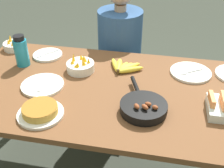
% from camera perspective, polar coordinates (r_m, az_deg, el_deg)
% --- Properties ---
extents(dining_table, '(1.89, 0.97, 0.77)m').
position_cam_1_polar(dining_table, '(1.75, -0.00, -3.21)').
color(dining_table, brown).
rests_on(dining_table, ground_plane).
extents(banana_bunch, '(0.25, 0.20, 0.04)m').
position_cam_1_polar(banana_bunch, '(1.87, 2.34, 3.42)').
color(banana_bunch, yellow).
rests_on(banana_bunch, dining_table).
extents(skillet, '(0.25, 0.40, 0.08)m').
position_cam_1_polar(skillet, '(1.51, 6.38, -4.68)').
color(skillet, black).
rests_on(skillet, dining_table).
extents(frittata_plate_side, '(0.25, 0.25, 0.06)m').
position_cam_1_polar(frittata_plate_side, '(1.53, -14.37, -5.39)').
color(frittata_plate_side, silver).
rests_on(frittata_plate_side, dining_table).
extents(empty_plate_far_left, '(0.27, 0.27, 0.02)m').
position_cam_1_polar(empty_plate_far_left, '(1.90, 15.68, 2.29)').
color(empty_plate_far_left, silver).
rests_on(empty_plate_far_left, dining_table).
extents(empty_plate_far_right, '(0.26, 0.26, 0.02)m').
position_cam_1_polar(empty_plate_far_right, '(1.76, -13.92, -0.22)').
color(empty_plate_far_right, silver).
rests_on(empty_plate_far_right, dining_table).
extents(empty_plate_mid_edge, '(0.21, 0.21, 0.02)m').
position_cam_1_polar(empty_plate_mid_edge, '(2.10, -12.93, 5.80)').
color(empty_plate_mid_edge, silver).
rests_on(empty_plate_mid_edge, dining_table).
extents(fruit_bowl_mango, '(0.18, 0.18, 0.11)m').
position_cam_1_polar(fruit_bowl_mango, '(1.86, -6.42, 3.67)').
color(fruit_bowl_mango, silver).
rests_on(fruit_bowl_mango, dining_table).
extents(fruit_bowl_citrus, '(0.16, 0.16, 0.11)m').
position_cam_1_polar(fruit_bowl_citrus, '(2.26, -19.21, 7.50)').
color(fruit_bowl_citrus, silver).
rests_on(fruit_bowl_citrus, dining_table).
extents(water_bottle, '(0.09, 0.09, 0.22)m').
position_cam_1_polar(water_bottle, '(1.99, -17.97, 6.33)').
color(water_bottle, teal).
rests_on(water_bottle, dining_table).
extents(person_figure, '(0.39, 0.39, 1.25)m').
position_cam_1_polar(person_figure, '(2.43, 1.52, 3.84)').
color(person_figure, black).
rests_on(person_figure, ground_plane).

